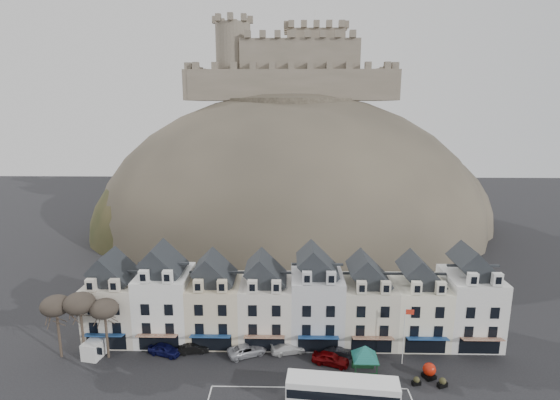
# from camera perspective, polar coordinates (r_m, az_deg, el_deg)

# --- Properties ---
(townhouse_terrace) EXTENTS (54.40, 9.35, 11.80)m
(townhouse_terrace) POSITION_cam_1_polar(r_m,az_deg,el_deg) (60.23, 1.63, -13.03)
(townhouse_terrace) COLOR beige
(townhouse_terrace) RESTS_ON ground
(castle_hill) EXTENTS (100.00, 76.00, 68.00)m
(castle_hill) POSITION_cam_1_polar(r_m,az_deg,el_deg) (111.78, 1.99, -3.72)
(castle_hill) COLOR #39352C
(castle_hill) RESTS_ON ground
(castle) EXTENTS (50.20, 22.20, 22.00)m
(castle) POSITION_cam_1_polar(r_m,az_deg,el_deg) (114.71, 1.71, 16.93)
(castle) COLOR #68604F
(castle) RESTS_ON ground
(tree_left_far) EXTENTS (3.61, 3.61, 8.24)m
(tree_left_far) POSITION_cam_1_polar(r_m,az_deg,el_deg) (61.65, -27.25, -12.23)
(tree_left_far) COLOR #3D2E26
(tree_left_far) RESTS_ON ground
(tree_left_mid) EXTENTS (3.78, 3.78, 8.64)m
(tree_left_mid) POSITION_cam_1_polar(r_m,az_deg,el_deg) (60.18, -24.71, -12.22)
(tree_left_mid) COLOR #3D2E26
(tree_left_mid) RESTS_ON ground
(tree_left_near) EXTENTS (3.43, 3.43, 7.84)m
(tree_left_near) POSITION_cam_1_polar(r_m,az_deg,el_deg) (59.25, -21.97, -13.09)
(tree_left_near) COLOR #3D2E26
(tree_left_near) RESTS_ON ground
(bus) EXTENTS (11.87, 3.88, 3.29)m
(bus) POSITION_cam_1_polar(r_m,az_deg,el_deg) (50.14, 8.12, -23.56)
(bus) COLOR #262628
(bus) RESTS_ON ground
(bus_shelter) EXTENTS (5.93, 5.93, 3.76)m
(bus_shelter) POSITION_cam_1_polar(r_m,az_deg,el_deg) (54.73, 11.06, -18.91)
(bus_shelter) COLOR #10321A
(bus_shelter) RESTS_ON ground
(red_buoy) EXTENTS (1.63, 1.63, 1.87)m
(red_buoy) POSITION_cam_1_polar(r_m,az_deg,el_deg) (57.02, 18.91, -20.32)
(red_buoy) COLOR black
(red_buoy) RESTS_ON ground
(flagpole) EXTENTS (1.08, 0.16, 7.47)m
(flagpole) POSITION_cam_1_polar(r_m,az_deg,el_deg) (57.05, 15.98, -16.24)
(flagpole) COLOR silver
(flagpole) RESTS_ON ground
(white_van) EXTENTS (2.90, 5.03, 2.16)m
(white_van) POSITION_cam_1_polar(r_m,az_deg,el_deg) (63.17, -22.56, -17.06)
(white_van) COLOR white
(white_van) RESTS_ON ground
(planter_west) EXTENTS (1.26, 0.96, 1.13)m
(planter_west) POSITION_cam_1_polar(r_m,az_deg,el_deg) (56.25, 20.46, -21.44)
(planter_west) COLOR black
(planter_west) RESTS_ON ground
(planter_east) EXTENTS (1.10, 0.73, 1.01)m
(planter_east) POSITION_cam_1_polar(r_m,az_deg,el_deg) (55.70, 17.39, -21.64)
(planter_east) COLOR black
(planter_east) RESTS_ON ground
(car_navy) EXTENTS (4.63, 2.98, 1.47)m
(car_navy) POSITION_cam_1_polar(r_m,az_deg,el_deg) (60.32, -14.84, -18.34)
(car_navy) COLOR #0B0D3B
(car_navy) RESTS_ON ground
(car_black) EXTENTS (4.02, 2.02, 1.26)m
(car_black) POSITION_cam_1_polar(r_m,az_deg,el_deg) (59.96, -11.22, -18.46)
(car_black) COLOR black
(car_black) RESTS_ON ground
(car_silver) EXTENTS (5.40, 4.14, 1.38)m
(car_silver) POSITION_cam_1_polar(r_m,az_deg,el_deg) (58.63, -4.32, -18.95)
(car_silver) COLOR #B9BAC1
(car_silver) RESTS_ON ground
(car_white) EXTENTS (4.83, 2.99, 1.31)m
(car_white) POSITION_cam_1_polar(r_m,az_deg,el_deg) (58.93, 1.07, -18.77)
(car_white) COLOR silver
(car_white) RESTS_ON ground
(car_maroon) EXTENTS (4.89, 3.20, 1.55)m
(car_maroon) POSITION_cam_1_polar(r_m,az_deg,el_deg) (57.03, 6.62, -19.88)
(car_maroon) COLOR #620507
(car_maroon) RESTS_ON ground
(car_charcoal) EXTENTS (3.77, 1.43, 1.23)m
(car_charcoal) POSITION_cam_1_polar(r_m,az_deg,el_deg) (58.49, 7.72, -19.20)
(car_charcoal) COLOR black
(car_charcoal) RESTS_ON ground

